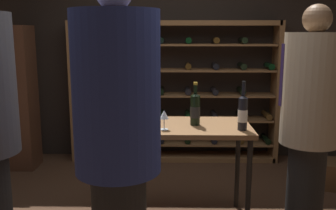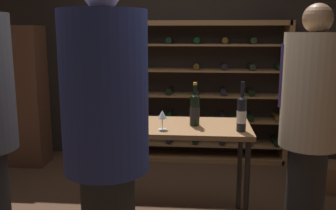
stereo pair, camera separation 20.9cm
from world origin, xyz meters
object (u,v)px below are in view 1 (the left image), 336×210
object	(u,v)px
person_bystander_dark_jacket	(310,115)
wine_glass_stemmed_left	(164,116)
wine_bottle_black_capsule	(243,112)
wine_bottle_amber_reserve	(195,109)
wine_rack	(175,93)
display_cabinet	(15,98)
person_host_in_suit	(118,132)
wine_bottle_gold_foil	(136,113)
tasting_table	(171,135)

from	to	relation	value
person_bystander_dark_jacket	wine_glass_stemmed_left	world-z (taller)	person_bystander_dark_jacket
wine_bottle_black_capsule	wine_bottle_amber_reserve	bearing A→B (deg)	156.82
wine_glass_stemmed_left	wine_rack	bearing A→B (deg)	87.46
display_cabinet	wine_bottle_amber_reserve	bearing A→B (deg)	-32.15
person_host_in_suit	wine_bottle_amber_reserve	xyz separation A→B (m)	(0.50, 1.03, -0.07)
wine_rack	person_bystander_dark_jacket	world-z (taller)	person_bystander_dark_jacket
person_bystander_dark_jacket	person_host_in_suit	world-z (taller)	person_host_in_suit
person_bystander_dark_jacket	wine_bottle_amber_reserve	world-z (taller)	person_bystander_dark_jacket
display_cabinet	wine_bottle_gold_foil	xyz separation A→B (m)	(1.61, -1.51, 0.15)
wine_rack	wine_bottle_black_capsule	distance (m)	1.90
tasting_table	wine_bottle_amber_reserve	bearing A→B (deg)	0.38
person_bystander_dark_jacket	wine_bottle_amber_reserve	distance (m)	0.91
wine_bottle_amber_reserve	wine_glass_stemmed_left	bearing A→B (deg)	-146.89
wine_bottle_gold_foil	tasting_table	bearing A→B (deg)	35.12
tasting_table	display_cabinet	world-z (taller)	display_cabinet
display_cabinet	wine_bottle_amber_reserve	world-z (taller)	display_cabinet
wine_bottle_gold_foil	wine_glass_stemmed_left	size ratio (longest dim) A/B	2.36
wine_rack	wine_bottle_amber_reserve	xyz separation A→B (m)	(0.17, -1.65, 0.13)
display_cabinet	wine_bottle_black_capsule	xyz separation A→B (m)	(2.46, -1.47, 0.15)
wine_bottle_black_capsule	wine_bottle_gold_foil	bearing A→B (deg)	-177.62
person_bystander_dark_jacket	wine_glass_stemmed_left	bearing A→B (deg)	76.81
wine_bottle_black_capsule	wine_glass_stemmed_left	size ratio (longest dim) A/B	2.48
person_bystander_dark_jacket	wine_bottle_black_capsule	size ratio (longest dim) A/B	4.67
display_cabinet	wine_bottle_black_capsule	world-z (taller)	display_cabinet
wine_bottle_black_capsule	wine_rack	bearing A→B (deg)	106.75
wine_bottle_black_capsule	wine_glass_stemmed_left	world-z (taller)	wine_bottle_black_capsule
person_bystander_dark_jacket	person_host_in_suit	size ratio (longest dim) A/B	0.94
person_bystander_dark_jacket	wine_bottle_gold_foil	distance (m)	1.35
wine_bottle_gold_foil	person_bystander_dark_jacket	bearing A→B (deg)	-2.57
display_cabinet	wine_rack	bearing A→B (deg)	10.02
tasting_table	wine_bottle_black_capsule	bearing A→B (deg)	-15.33
wine_rack	wine_bottle_amber_reserve	distance (m)	1.67
person_host_in_suit	wine_bottle_black_capsule	xyz separation A→B (m)	(0.87, 0.87, -0.07)
display_cabinet	wine_bottle_amber_reserve	size ratio (longest dim) A/B	4.71
wine_rack	tasting_table	size ratio (longest dim) A/B	1.96
person_bystander_dark_jacket	wine_bottle_black_capsule	xyz separation A→B (m)	(-0.50, 0.10, -0.00)
wine_bottle_gold_foil	wine_bottle_amber_reserve	distance (m)	0.52
tasting_table	wine_bottle_black_capsule	distance (m)	0.64
wine_bottle_gold_foil	person_host_in_suit	bearing A→B (deg)	-91.30
display_cabinet	wine_glass_stemmed_left	xyz separation A→B (m)	(1.84, -1.48, 0.12)
wine_bottle_amber_reserve	display_cabinet	bearing A→B (deg)	147.85
wine_bottle_gold_foil	wine_glass_stemmed_left	distance (m)	0.23
person_bystander_dark_jacket	wine_bottle_amber_reserve	xyz separation A→B (m)	(-0.87, 0.25, -0.01)
wine_bottle_gold_foil	display_cabinet	bearing A→B (deg)	136.93
wine_bottle_amber_reserve	person_host_in_suit	bearing A→B (deg)	-115.79
wine_rack	person_host_in_suit	xyz separation A→B (m)	(-0.32, -2.68, 0.20)
person_host_in_suit	display_cabinet	bearing A→B (deg)	11.19
person_host_in_suit	wine_bottle_gold_foil	size ratio (longest dim) A/B	5.21
display_cabinet	person_bystander_dark_jacket	bearing A→B (deg)	-27.89
tasting_table	wine_bottle_black_capsule	world-z (taller)	wine_bottle_black_capsule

